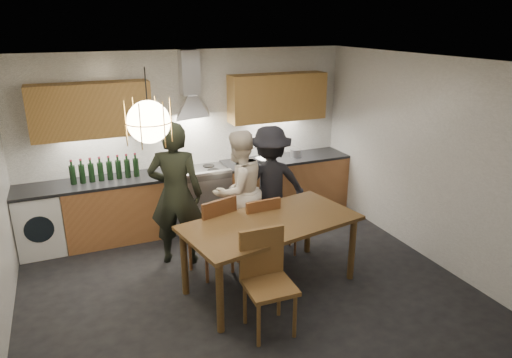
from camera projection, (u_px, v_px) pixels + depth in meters
name	position (u px, v px, depth m)	size (l,w,h in m)	color
ground	(246.00, 288.00, 5.38)	(5.00, 5.00, 0.00)	black
room_shell	(245.00, 149.00, 4.81)	(5.02, 4.52, 2.61)	white
counter_run	(200.00, 197.00, 6.93)	(5.00, 0.62, 0.90)	#C17F4A
range_stove	(198.00, 198.00, 6.92)	(0.90, 0.60, 0.92)	silver
wall_fixtures	(192.00, 102.00, 6.55)	(4.30, 0.54, 1.10)	tan
pendant_lamp	(149.00, 122.00, 4.23)	(0.43, 0.43, 0.70)	black
dining_table	(271.00, 229.00, 5.20)	(2.14, 1.35, 0.84)	brown
chair_back_left	(215.00, 231.00, 5.49)	(0.58, 0.58, 1.03)	brown
chair_back_mid	(259.00, 229.00, 5.62)	(0.46, 0.46, 0.98)	brown
chair_back_right	(283.00, 222.00, 6.02)	(0.45, 0.45, 0.82)	brown
chair_front	(266.00, 274.00, 4.55)	(0.49, 0.49, 1.05)	brown
person_left	(176.00, 194.00, 5.71)	(0.68, 0.45, 1.86)	black
person_mid	(239.00, 191.00, 6.12)	(0.80, 0.62, 1.65)	#F1E2CD
person_right	(270.00, 184.00, 6.38)	(1.06, 0.61, 1.65)	black
mixing_bowl	(264.00, 160.00, 7.10)	(0.26, 0.26, 0.06)	silver
stock_pot	(296.00, 153.00, 7.35)	(0.17, 0.17, 0.12)	#B2B3B6
wine_bottles	(105.00, 168.00, 6.25)	(0.92, 0.08, 0.34)	black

